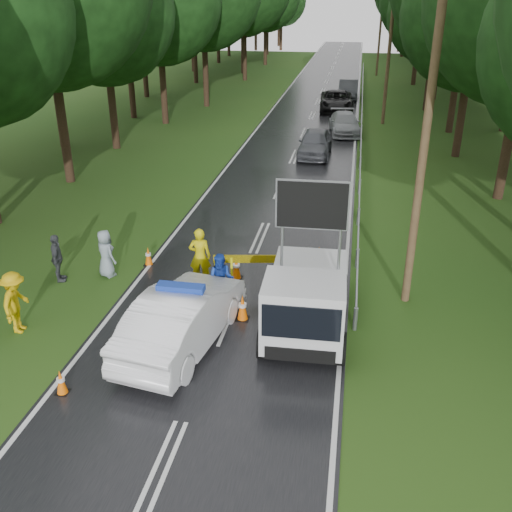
% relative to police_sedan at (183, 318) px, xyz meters
% --- Properties ---
extents(ground, '(160.00, 160.00, 0.00)m').
position_rel_police_sedan_xyz_m(ground, '(0.80, 1.53, -0.83)').
color(ground, '#224814').
rests_on(ground, ground).
extents(road, '(7.00, 140.00, 0.02)m').
position_rel_police_sedan_xyz_m(road, '(0.80, 31.53, -0.82)').
color(road, black).
rests_on(road, ground).
extents(guardrail, '(0.12, 60.06, 0.70)m').
position_rel_police_sedan_xyz_m(guardrail, '(4.50, 31.20, -0.28)').
color(guardrail, gray).
rests_on(guardrail, ground).
extents(utility_pole_near, '(1.40, 0.24, 10.00)m').
position_rel_police_sedan_xyz_m(utility_pole_near, '(6.00, 3.53, 4.24)').
color(utility_pole_near, '#4C3623').
rests_on(utility_pole_near, ground).
extents(utility_pole_mid, '(1.40, 0.24, 10.00)m').
position_rel_police_sedan_xyz_m(utility_pole_mid, '(6.00, 29.53, 4.24)').
color(utility_pole_mid, '#4C3623').
rests_on(utility_pole_mid, ground).
extents(utility_pole_far, '(1.40, 0.24, 10.00)m').
position_rel_police_sedan_xyz_m(utility_pole_far, '(6.00, 55.53, 4.24)').
color(utility_pole_far, '#4C3623').
rests_on(utility_pole_far, ground).
extents(police_sedan, '(2.52, 5.22, 1.81)m').
position_rel_police_sedan_xyz_m(police_sedan, '(0.00, 0.00, 0.00)').
color(police_sedan, white).
rests_on(police_sedan, ground).
extents(work_truck, '(2.33, 5.00, 3.94)m').
position_rel_police_sedan_xyz_m(work_truck, '(3.13, 1.24, 0.24)').
color(work_truck, gray).
rests_on(work_truck, ground).
extents(barrier, '(2.67, 0.52, 1.12)m').
position_rel_police_sedan_xyz_m(barrier, '(1.34, 3.58, 0.01)').
color(barrier, '#F5F30D').
rests_on(barrier, ground).
extents(officer, '(0.76, 0.57, 1.91)m').
position_rel_police_sedan_xyz_m(officer, '(-0.47, 3.53, 0.12)').
color(officer, '#D3C30B').
rests_on(officer, ground).
extents(civilian, '(0.80, 0.62, 1.65)m').
position_rel_police_sedan_xyz_m(civilian, '(0.51, 2.29, -0.01)').
color(civilian, '#1A3FAE').
rests_on(civilian, ground).
extents(bystander_left, '(0.80, 1.23, 1.80)m').
position_rel_police_sedan_xyz_m(bystander_left, '(-4.69, -0.12, 0.07)').
color(bystander_left, gold).
rests_on(bystander_left, ground).
extents(bystander_mid, '(0.71, 1.03, 1.62)m').
position_rel_police_sedan_xyz_m(bystander_mid, '(-5.05, 2.90, -0.02)').
color(bystander_mid, '#3E4146').
rests_on(bystander_mid, ground).
extents(bystander_right, '(0.94, 0.86, 1.62)m').
position_rel_police_sedan_xyz_m(bystander_right, '(-3.66, 3.51, -0.02)').
color(bystander_right, gray).
rests_on(bystander_right, ground).
extents(queue_car_first, '(1.84, 4.44, 1.51)m').
position_rel_police_sedan_xyz_m(queue_car_first, '(1.91, 19.94, -0.08)').
color(queue_car_first, '#45484D').
rests_on(queue_car_first, ground).
extents(queue_car_second, '(2.44, 4.81, 1.34)m').
position_rel_police_sedan_xyz_m(queue_car_second, '(3.40, 25.94, -0.16)').
color(queue_car_second, '#9A9DA1').
rests_on(queue_car_second, ground).
extents(queue_car_third, '(2.83, 5.63, 1.53)m').
position_rel_police_sedan_xyz_m(queue_car_third, '(2.49, 33.86, -0.06)').
color(queue_car_third, black).
rests_on(queue_car_third, ground).
extents(queue_car_fourth, '(1.68, 4.72, 1.55)m').
position_rel_police_sedan_xyz_m(queue_car_fourth, '(3.26, 39.86, -0.05)').
color(queue_car_fourth, '#3B3E42').
rests_on(queue_car_fourth, ground).
extents(cone_near_left, '(0.31, 0.31, 0.66)m').
position_rel_police_sedan_xyz_m(cone_near_left, '(-2.25, -2.47, -0.51)').
color(cone_near_left, black).
rests_on(cone_near_left, ground).
extents(cone_center, '(0.38, 0.38, 0.80)m').
position_rel_police_sedan_xyz_m(cone_center, '(1.30, 1.53, -0.44)').
color(cone_center, black).
rests_on(cone_center, ground).
extents(cone_far, '(0.38, 0.38, 0.81)m').
position_rel_police_sedan_xyz_m(cone_far, '(0.60, 4.03, -0.44)').
color(cone_far, black).
rests_on(cone_far, ground).
extents(cone_left_mid, '(0.32, 0.32, 0.67)m').
position_rel_police_sedan_xyz_m(cone_left_mid, '(-2.60, 4.53, -0.51)').
color(cone_left_mid, black).
rests_on(cone_left_mid, ground).
extents(cone_right, '(0.37, 0.37, 0.79)m').
position_rel_police_sedan_xyz_m(cone_right, '(3.20, 5.33, -0.45)').
color(cone_right, black).
rests_on(cone_right, ground).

